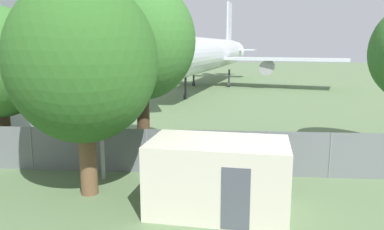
{
  "coord_description": "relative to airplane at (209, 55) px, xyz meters",
  "views": [
    {
      "loc": [
        3.23,
        -4.96,
        5.39
      ],
      "look_at": [
        1.7,
        13.21,
        2.0
      ],
      "focal_mm": 35.0,
      "sensor_mm": 36.0,
      "label": 1
    }
  ],
  "objects": [
    {
      "name": "tree_far_right",
      "position": [
        -3.02,
        -36.08,
        0.57
      ],
      "size": [
        5.21,
        5.21,
        7.72
      ],
      "color": "brown",
      "rests_on": "ground"
    },
    {
      "name": "light_mast",
      "position": [
        -3.01,
        -34.52,
        0.55
      ],
      "size": [
        0.44,
        0.44,
        7.89
      ],
      "color": "#99999E",
      "rests_on": "ground"
    },
    {
      "name": "tree_behind_benches",
      "position": [
        -1.94,
        -31.53,
        1.32
      ],
      "size": [
        5.0,
        5.0,
        8.37
      ],
      "color": "#4C3823",
      "rests_on": "ground"
    },
    {
      "name": "portable_cabin",
      "position": [
        1.72,
        -37.15,
        -3.07
      ],
      "size": [
        4.71,
        3.05,
        2.39
      ],
      "rotation": [
        0.0,
        0.0,
        -0.11
      ],
      "color": "beige",
      "rests_on": "ground"
    },
    {
      "name": "airplane",
      "position": [
        0.0,
        0.0,
        0.0
      ],
      "size": [
        34.32,
        42.57,
        12.37
      ],
      "rotation": [
        0.0,
        0.0,
        -1.75
      ],
      "color": "silver",
      "rests_on": "ground"
    },
    {
      "name": "perimeter_fence",
      "position": [
        -1.39,
        -33.63,
        -3.3
      ],
      "size": [
        56.07,
        0.07,
        1.93
      ],
      "color": "slate",
      "rests_on": "ground"
    }
  ]
}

